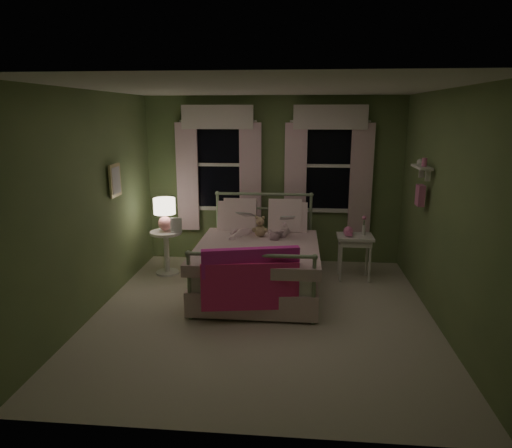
# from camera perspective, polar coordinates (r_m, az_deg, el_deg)

# --- Properties ---
(room_shell) EXTENTS (4.20, 4.20, 4.20)m
(room_shell) POSITION_cam_1_polar(r_m,az_deg,el_deg) (5.14, 0.85, 2.02)
(room_shell) COLOR beige
(room_shell) RESTS_ON ground
(bed) EXTENTS (1.58, 2.04, 1.18)m
(bed) POSITION_cam_1_polar(r_m,az_deg,el_deg) (6.16, 0.30, -4.80)
(bed) COLOR white
(bed) RESTS_ON ground
(pink_throw) EXTENTS (1.09, 0.35, 0.71)m
(pink_throw) POSITION_cam_1_polar(r_m,az_deg,el_deg) (5.12, -0.70, -6.05)
(pink_throw) COLOR #EA2DAB
(pink_throw) RESTS_ON bed
(child_left) EXTENTS (0.33, 0.26, 0.79)m
(child_left) POSITION_cam_1_polar(r_m,az_deg,el_deg) (6.44, -1.85, 1.37)
(child_left) COLOR #F7D1DD
(child_left) RESTS_ON bed
(child_right) EXTENTS (0.42, 0.37, 0.73)m
(child_right) POSITION_cam_1_polar(r_m,az_deg,el_deg) (6.40, 3.13, 1.03)
(child_right) COLOR #F7D1DD
(child_right) RESTS_ON bed
(book_left) EXTENTS (0.22, 0.16, 0.26)m
(book_left) POSITION_cam_1_polar(r_m,az_deg,el_deg) (6.20, -2.14, 0.86)
(book_left) COLOR beige
(book_left) RESTS_ON child_left
(book_right) EXTENTS (0.21, 0.13, 0.26)m
(book_right) POSITION_cam_1_polar(r_m,az_deg,el_deg) (6.16, 3.04, 0.37)
(book_right) COLOR beige
(book_right) RESTS_ON child_right
(teddy_bear) EXTENTS (0.22, 0.17, 0.30)m
(teddy_bear) POSITION_cam_1_polar(r_m,az_deg,el_deg) (6.30, 0.51, -0.52)
(teddy_bear) COLOR tan
(teddy_bear) RESTS_ON bed
(nightstand_left) EXTENTS (0.46, 0.46, 0.65)m
(nightstand_left) POSITION_cam_1_polar(r_m,az_deg,el_deg) (6.88, -11.14, -2.77)
(nightstand_left) COLOR white
(nightstand_left) RESTS_ON ground
(table_lamp) EXTENTS (0.31, 0.31, 0.48)m
(table_lamp) POSITION_cam_1_polar(r_m,az_deg,el_deg) (6.75, -11.35, 1.59)
(table_lamp) COLOR pink
(table_lamp) RESTS_ON nightstand_left
(book_nightstand) EXTENTS (0.20, 0.25, 0.02)m
(book_nightstand) POSITION_cam_1_polar(r_m,az_deg,el_deg) (6.71, -10.61, -1.04)
(book_nightstand) COLOR beige
(book_nightstand) RESTS_ON nightstand_left
(nightstand_right) EXTENTS (0.50, 0.40, 0.64)m
(nightstand_right) POSITION_cam_1_polar(r_m,az_deg,el_deg) (6.64, 12.26, -2.25)
(nightstand_right) COLOR white
(nightstand_right) RESTS_ON ground
(pink_toy) EXTENTS (0.14, 0.19, 0.14)m
(pink_toy) POSITION_cam_1_polar(r_m,az_deg,el_deg) (6.58, 11.47, -0.92)
(pink_toy) COLOR pink
(pink_toy) RESTS_ON nightstand_right
(bud_vase) EXTENTS (0.06, 0.06, 0.28)m
(bud_vase) POSITION_cam_1_polar(r_m,az_deg,el_deg) (6.64, 13.34, -0.16)
(bud_vase) COLOR white
(bud_vase) RESTS_ON nightstand_right
(window_left) EXTENTS (1.34, 0.13, 1.96)m
(window_left) POSITION_cam_1_polar(r_m,az_deg,el_deg) (7.19, -4.71, 7.94)
(window_left) COLOR black
(window_left) RESTS_ON room_shell
(window_right) EXTENTS (1.34, 0.13, 1.96)m
(window_right) POSITION_cam_1_polar(r_m,az_deg,el_deg) (7.10, 9.06, 7.75)
(window_right) COLOR black
(window_right) RESTS_ON room_shell
(wall_shelf) EXTENTS (0.15, 0.50, 0.60)m
(wall_shelf) POSITION_cam_1_polar(r_m,az_deg,el_deg) (5.97, 19.95, 5.03)
(wall_shelf) COLOR white
(wall_shelf) RESTS_ON room_shell
(framed_picture) EXTENTS (0.03, 0.32, 0.42)m
(framed_picture) POSITION_cam_1_polar(r_m,az_deg,el_deg) (6.14, -17.20, 5.23)
(framed_picture) COLOR beige
(framed_picture) RESTS_ON room_shell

